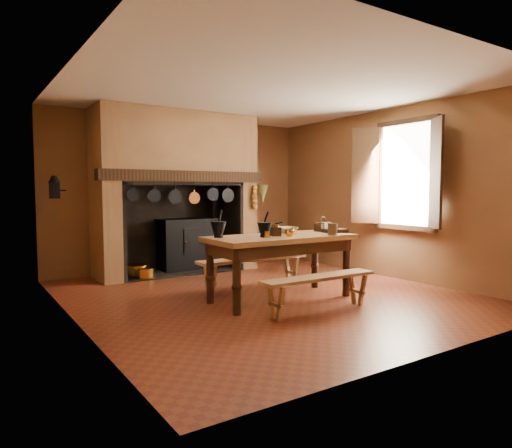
{
  "coord_description": "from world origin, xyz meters",
  "views": [
    {
      "loc": [
        -3.55,
        -5.16,
        1.44
      ],
      "look_at": [
        0.05,
        0.3,
        0.97
      ],
      "focal_mm": 32.0,
      "sensor_mm": 36.0,
      "label": 1
    }
  ],
  "objects_px": {
    "bench_front": "(319,285)",
    "iron_range": "(187,243)",
    "mixing_bowl": "(285,230)",
    "work_table": "(281,246)",
    "coffee_grinder": "(276,231)",
    "wicker_basket": "(323,226)"
  },
  "relations": [
    {
      "from": "bench_front",
      "to": "iron_range",
      "type": "bearing_deg",
      "value": 90.91
    },
    {
      "from": "mixing_bowl",
      "to": "work_table",
      "type": "bearing_deg",
      "value": -136.0
    },
    {
      "from": "coffee_grinder",
      "to": "mixing_bowl",
      "type": "xyz_separation_m",
      "value": [
        0.39,
        0.31,
        -0.03
      ]
    },
    {
      "from": "coffee_grinder",
      "to": "wicker_basket",
      "type": "xyz_separation_m",
      "value": [
        0.99,
        0.2,
        0.0
      ]
    },
    {
      "from": "iron_range",
      "to": "coffee_grinder",
      "type": "xyz_separation_m",
      "value": [
        -0.05,
        -2.82,
        0.44
      ]
    },
    {
      "from": "iron_range",
      "to": "wicker_basket",
      "type": "bearing_deg",
      "value": -70.17
    },
    {
      "from": "wicker_basket",
      "to": "mixing_bowl",
      "type": "bearing_deg",
      "value": 148.28
    },
    {
      "from": "mixing_bowl",
      "to": "iron_range",
      "type": "bearing_deg",
      "value": 97.88
    },
    {
      "from": "bench_front",
      "to": "mixing_bowl",
      "type": "xyz_separation_m",
      "value": [
        0.29,
        1.05,
        0.57
      ]
    },
    {
      "from": "iron_range",
      "to": "wicker_basket",
      "type": "distance_m",
      "value": 2.82
    },
    {
      "from": "work_table",
      "to": "coffee_grinder",
      "type": "xyz_separation_m",
      "value": [
        -0.1,
        -0.03,
        0.21
      ]
    },
    {
      "from": "iron_range",
      "to": "wicker_basket",
      "type": "height_order",
      "value": "iron_range"
    },
    {
      "from": "coffee_grinder",
      "to": "mixing_bowl",
      "type": "distance_m",
      "value": 0.5
    },
    {
      "from": "iron_range",
      "to": "bench_front",
      "type": "relative_size",
      "value": 1.02
    },
    {
      "from": "work_table",
      "to": "mixing_bowl",
      "type": "relative_size",
      "value": 6.02
    },
    {
      "from": "iron_range",
      "to": "mixing_bowl",
      "type": "distance_m",
      "value": 2.57
    },
    {
      "from": "mixing_bowl",
      "to": "wicker_basket",
      "type": "xyz_separation_m",
      "value": [
        0.6,
        -0.11,
        0.03
      ]
    },
    {
      "from": "bench_front",
      "to": "coffee_grinder",
      "type": "height_order",
      "value": "coffee_grinder"
    },
    {
      "from": "wicker_basket",
      "to": "work_table",
      "type": "bearing_deg",
      "value": 169.54
    },
    {
      "from": "work_table",
      "to": "mixing_bowl",
      "type": "xyz_separation_m",
      "value": [
        0.29,
        0.28,
        0.18
      ]
    },
    {
      "from": "bench_front",
      "to": "wicker_basket",
      "type": "height_order",
      "value": "wicker_basket"
    },
    {
      "from": "work_table",
      "to": "iron_range",
      "type": "bearing_deg",
      "value": 91.17
    }
  ]
}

